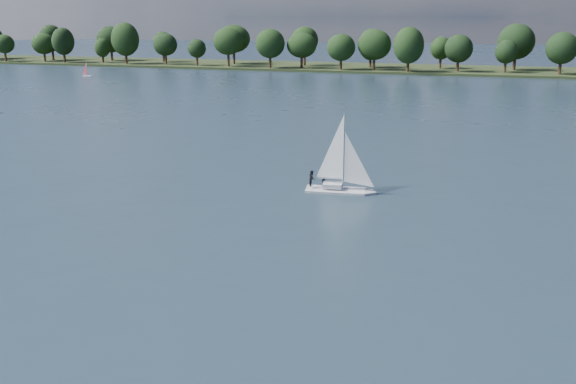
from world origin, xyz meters
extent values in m
plane|color=#233342|center=(0.00, 100.00, 0.00)|extent=(700.00, 700.00, 0.00)
cube|color=black|center=(0.00, 212.00, 0.00)|extent=(660.00, 40.00, 1.50)
cube|color=silver|center=(-1.35, 50.17, 0.00)|extent=(6.72, 2.63, 0.77)
cube|color=silver|center=(-1.35, 50.17, 0.77)|extent=(2.05, 1.39, 0.48)
cylinder|color=silver|center=(-1.35, 50.17, 4.38)|extent=(0.12, 0.12, 7.70)
imported|color=black|center=(-2.87, 50.57, 1.38)|extent=(0.42, 0.62, 1.66)
imported|color=black|center=(-3.94, 49.80, 1.38)|extent=(0.69, 0.85, 1.66)
cube|color=silver|center=(-106.66, 156.90, 0.00)|extent=(3.03, 1.38, 0.47)
cylinder|color=silver|center=(-106.66, 156.90, 2.37)|extent=(0.08, 0.08, 4.22)
camera|label=1|loc=(13.84, -11.60, 17.37)|focal=40.00mm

